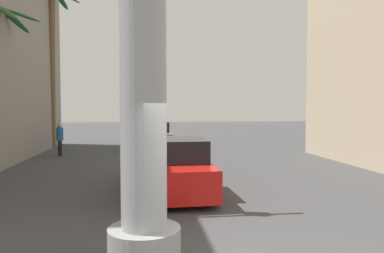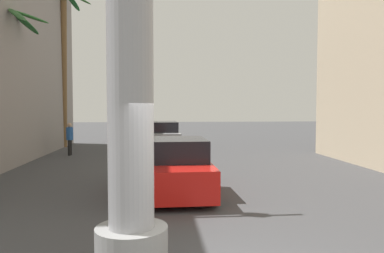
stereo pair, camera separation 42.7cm
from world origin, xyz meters
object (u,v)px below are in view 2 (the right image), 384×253
palm_tree_mid_left (6,67)px  pedestrian_far_left (70,137)px  palm_tree_far_left (64,56)px  car_lead (174,167)px  car_far (163,135)px

palm_tree_mid_left → pedestrian_far_left: 5.12m
palm_tree_mid_left → palm_tree_far_left: 7.91m
palm_tree_mid_left → palm_tree_far_left: (0.37, 7.77, 1.45)m
palm_tree_mid_left → palm_tree_far_left: palm_tree_far_left is taller
car_lead → car_far: 11.86m
car_lead → palm_tree_far_left: palm_tree_far_left is taller
car_far → palm_tree_far_left: bearing=173.7°
car_far → palm_tree_mid_left: (-6.28, -7.11, 3.29)m
pedestrian_far_left → car_far: bearing=35.0°
palm_tree_mid_left → pedestrian_far_left: bearing=67.9°
palm_tree_mid_left → palm_tree_far_left: bearing=87.3°
pedestrian_far_left → palm_tree_far_left: bearing=106.4°
pedestrian_far_left → palm_tree_mid_left: bearing=-112.1°
car_far → palm_tree_mid_left: bearing=-131.4°
car_lead → car_far: bearing=90.8°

